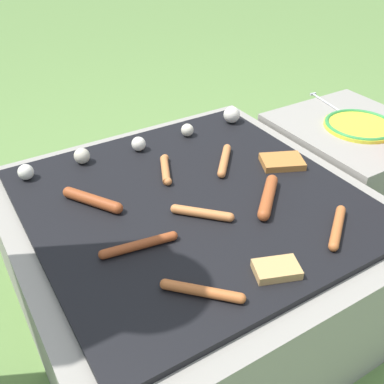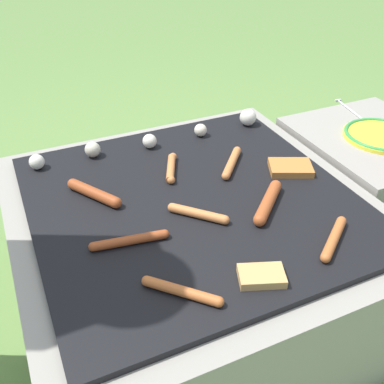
{
  "view_description": "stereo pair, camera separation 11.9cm",
  "coord_description": "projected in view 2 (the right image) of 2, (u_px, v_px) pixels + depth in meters",
  "views": [
    {
      "loc": [
        -0.51,
        -0.84,
        1.09
      ],
      "look_at": [
        0.0,
        0.0,
        0.41
      ],
      "focal_mm": 42.0,
      "sensor_mm": 36.0,
      "label": 1
    },
    {
      "loc": [
        -0.41,
        -0.89,
        1.09
      ],
      "look_at": [
        0.0,
        0.0,
        0.41
      ],
      "focal_mm": 42.0,
      "sensor_mm": 36.0,
      "label": 2
    }
  ],
  "objects": [
    {
      "name": "ground_plane",
      "position": [
        192.0,
        298.0,
        1.42
      ],
      "size": [
        14.0,
        14.0,
        0.0
      ],
      "primitive_type": "plane",
      "color": "#608442"
    },
    {
      "name": "grill",
      "position": [
        192.0,
        253.0,
        1.31
      ],
      "size": [
        0.95,
        0.95,
        0.39
      ],
      "color": "gray",
      "rests_on": "ground_plane"
    },
    {
      "name": "side_ledge",
      "position": [
        364.0,
        184.0,
        1.61
      ],
      "size": [
        0.46,
        0.5,
        0.39
      ],
      "color": "gray",
      "rests_on": "ground_plane"
    },
    {
      "name": "sausage_back_left",
      "position": [
        232.0,
        163.0,
        1.33
      ],
      "size": [
        0.13,
        0.14,
        0.02
      ],
      "color": "#C6753D",
      "rests_on": "grill"
    },
    {
      "name": "sausage_back_right",
      "position": [
        268.0,
        202.0,
        1.16
      ],
      "size": [
        0.15,
        0.14,
        0.03
      ],
      "color": "#A34C23",
      "rests_on": "grill"
    },
    {
      "name": "sausage_mid_left",
      "position": [
        130.0,
        240.0,
        1.04
      ],
      "size": [
        0.19,
        0.05,
        0.02
      ],
      "color": "#93421E",
      "rests_on": "grill"
    },
    {
      "name": "sausage_front_left",
      "position": [
        198.0,
        214.0,
        1.13
      ],
      "size": [
        0.12,
        0.13,
        0.02
      ],
      "color": "#C6753D",
      "rests_on": "grill"
    },
    {
      "name": "sausage_front_center",
      "position": [
        182.0,
        291.0,
        0.91
      ],
      "size": [
        0.13,
        0.14,
        0.02
      ],
      "color": "#B7602D",
      "rests_on": "grill"
    },
    {
      "name": "sausage_mid_right",
      "position": [
        334.0,
        238.0,
        1.05
      ],
      "size": [
        0.14,
        0.11,
        0.02
      ],
      "color": "#B7602D",
      "rests_on": "grill"
    },
    {
      "name": "sausage_back_center",
      "position": [
        94.0,
        193.0,
        1.2
      ],
      "size": [
        0.11,
        0.16,
        0.03
      ],
      "color": "#93421E",
      "rests_on": "grill"
    },
    {
      "name": "sausage_front_right",
      "position": [
        172.0,
        168.0,
        1.31
      ],
      "size": [
        0.08,
        0.14,
        0.02
      ],
      "color": "#C6753D",
      "rests_on": "grill"
    },
    {
      "name": "bread_slice_left",
      "position": [
        261.0,
        276.0,
        0.95
      ],
      "size": [
        0.11,
        0.09,
        0.02
      ],
      "color": "tan",
      "rests_on": "grill"
    },
    {
      "name": "bread_slice_right",
      "position": [
        291.0,
        168.0,
        1.31
      ],
      "size": [
        0.15,
        0.13,
        0.02
      ],
      "color": "#B27033",
      "rests_on": "grill"
    },
    {
      "name": "mushroom_row",
      "position": [
        165.0,
        135.0,
        1.45
      ],
      "size": [
        0.76,
        0.07,
        0.06
      ],
      "color": "silver",
      "rests_on": "grill"
    },
    {
      "name": "plate_colorful",
      "position": [
        381.0,
        135.0,
        1.48
      ],
      "size": [
        0.24,
        0.24,
        0.02
      ],
      "color": "yellow",
      "rests_on": "side_ledge"
    },
    {
      "name": "fork_utensil",
      "position": [
        350.0,
        110.0,
        1.66
      ],
      "size": [
        0.05,
        0.21,
        0.01
      ],
      "color": "silver",
      "rests_on": "side_ledge"
    }
  ]
}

